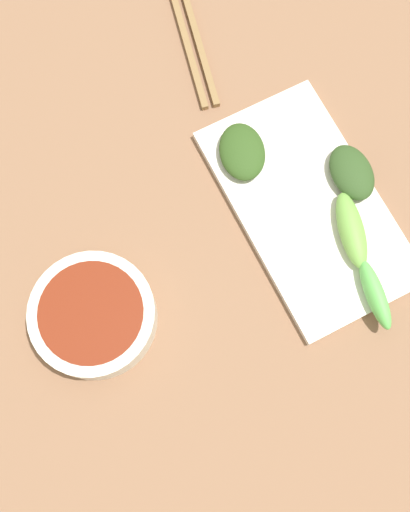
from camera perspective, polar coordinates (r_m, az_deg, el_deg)
name	(u,v)px	position (r m, az deg, el deg)	size (l,w,h in m)	color
tabletop	(220,253)	(0.72, 1.38, 0.31)	(2.10, 2.10, 0.02)	brown
sauce_bowl	(94,315)	(0.68, -10.17, -5.39)	(0.14, 0.14, 0.04)	silver
serving_plate	(309,207)	(0.73, 9.47, 4.41)	(0.16, 0.28, 0.01)	silver
broccoli_stalk_0	(351,230)	(0.71, 13.27, 2.34)	(0.03, 0.09, 0.02)	#6CA543
broccoli_leafy_1	(242,152)	(0.73, 3.42, 9.52)	(0.05, 0.07, 0.02)	#2E4D1C
broccoli_leafy_2	(352,172)	(0.74, 13.29, 7.46)	(0.05, 0.07, 0.02)	#2E4920
broccoli_stalk_3	(375,294)	(0.70, 15.32, -3.40)	(0.02, 0.08, 0.03)	#5DBB51
chopsticks	(188,28)	(0.84, -1.55, 20.19)	(0.07, 0.23, 0.01)	olive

